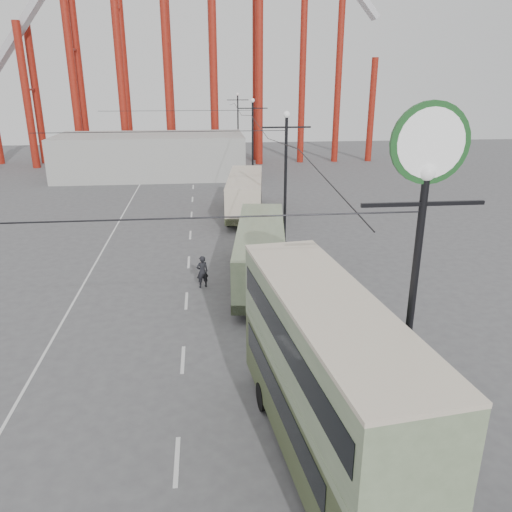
{
  "coord_description": "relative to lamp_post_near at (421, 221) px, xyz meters",
  "views": [
    {
      "loc": [
        0.13,
        -14.69,
        11.26
      ],
      "look_at": [
        2.59,
        8.36,
        3.0
      ],
      "focal_mm": 35.0,
      "sensor_mm": 36.0,
      "label": 1
    }
  ],
  "objects": [
    {
      "name": "lamp_post_distant",
      "position": [
        0.0,
        65.0,
        -3.18
      ],
      "size": [
        3.2,
        0.44,
        9.32
      ],
      "color": "black",
      "rests_on": "ground"
    },
    {
      "name": "ground",
      "position": [
        -5.6,
        3.0,
        -7.86
      ],
      "size": [
        160.0,
        160.0,
        0.0
      ],
      "primitive_type": "plane",
      "color": "#4E4E50",
      "rests_on": "ground"
    },
    {
      "name": "lamp_post_far",
      "position": [
        0.0,
        43.0,
        -3.18
      ],
      "size": [
        3.2,
        0.44,
        9.32
      ],
      "color": "black",
      "rests_on": "ground"
    },
    {
      "name": "road_markings",
      "position": [
        -6.46,
        22.7,
        -7.86
      ],
      "size": [
        12.52,
        120.0,
        0.01
      ],
      "color": "silver",
      "rests_on": "ground"
    },
    {
      "name": "fairground_shed",
      "position": [
        -11.6,
        50.0,
        -5.36
      ],
      "size": [
        22.0,
        10.0,
        5.0
      ],
      "primitive_type": "cube",
      "color": "#A3A39E",
      "rests_on": "ground"
    },
    {
      "name": "single_decker_green",
      "position": [
        -2.31,
        15.35,
        -6.02
      ],
      "size": [
        4.14,
        11.79,
        3.26
      ],
      "rotation": [
        0.0,
        0.0,
        -0.13
      ],
      "color": "#6D815E",
      "rests_on": "ground"
    },
    {
      "name": "lamp_post_mid",
      "position": [
        0.0,
        21.0,
        -3.18
      ],
      "size": [
        3.2,
        0.44,
        9.32
      ],
      "color": "black",
      "rests_on": "ground"
    },
    {
      "name": "pedestrian",
      "position": [
        -5.71,
        14.8,
        -6.92
      ],
      "size": [
        0.79,
        0.64,
        1.88
      ],
      "primitive_type": "imported",
      "rotation": [
        0.0,
        0.0,
        3.46
      ],
      "color": "black",
      "rests_on": "ground"
    },
    {
      "name": "single_decker_cream",
      "position": [
        -1.91,
        30.43,
        -5.92
      ],
      "size": [
        4.11,
        11.31,
        3.44
      ],
      "rotation": [
        0.0,
        0.0,
        -0.12
      ],
      "color": "beige",
      "rests_on": "ground"
    },
    {
      "name": "lamp_post_near",
      "position": [
        0.0,
        0.0,
        0.0
      ],
      "size": [
        3.2,
        0.44,
        10.8
      ],
      "color": "black",
      "rests_on": "ground"
    },
    {
      "name": "double_decker_bus",
      "position": [
        -2.12,
        0.62,
        -4.77
      ],
      "size": [
        3.82,
        10.52,
        5.52
      ],
      "rotation": [
        0.0,
        0.0,
        0.12
      ],
      "color": "#3B4424",
      "rests_on": "ground"
    }
  ]
}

